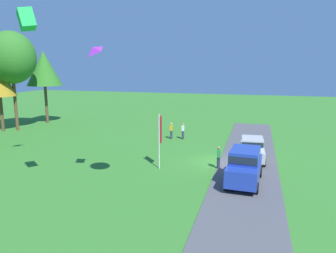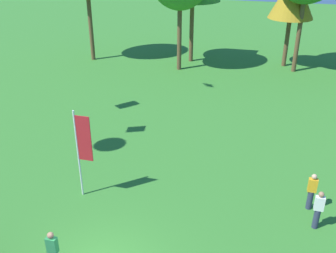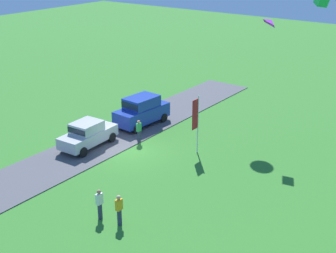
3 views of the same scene
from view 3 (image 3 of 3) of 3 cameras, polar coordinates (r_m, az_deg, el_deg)
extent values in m
plane|color=#337528|center=(32.52, -4.78, -2.93)|extent=(120.00, 120.00, 0.00)
cube|color=#4C4C51|center=(34.02, -7.84, -1.85)|extent=(36.00, 4.40, 0.06)
cube|color=#1E389E|center=(36.48, -3.22, 1.56)|extent=(4.72, 2.21, 1.10)
cube|color=#1E389E|center=(36.15, -3.25, 3.00)|extent=(2.71, 1.93, 0.84)
cube|color=#19232D|center=(36.15, -3.25, 3.00)|extent=(2.76, 1.90, 0.46)
cylinder|color=black|center=(38.32, -2.57, 1.71)|extent=(0.69, 0.29, 0.68)
cylinder|color=black|center=(37.18, -0.53, 1.09)|extent=(0.69, 0.29, 0.68)
cylinder|color=black|center=(36.25, -5.93, 0.41)|extent=(0.69, 0.29, 0.68)
cylinder|color=black|center=(35.05, -3.88, -0.30)|extent=(0.69, 0.29, 0.68)
cube|color=#B7B7BC|center=(33.11, -9.70, -1.20)|extent=(4.49, 2.02, 0.80)
cube|color=#B7B7BC|center=(32.76, -9.90, -0.05)|extent=(2.08, 1.74, 0.70)
cube|color=#19232D|center=(32.76, -9.90, -0.05)|extent=(2.12, 1.71, 0.38)
cylinder|color=black|center=(34.81, -9.03, -0.69)|extent=(0.69, 0.27, 0.68)
cylinder|color=black|center=(33.75, -6.87, -1.32)|extent=(0.69, 0.27, 0.68)
cylinder|color=black|center=(32.87, -12.52, -2.36)|extent=(0.69, 0.27, 0.68)
cylinder|color=black|center=(31.75, -10.35, -3.08)|extent=(0.69, 0.27, 0.68)
cylinder|color=#2D334C|center=(24.40, -5.93, -10.94)|extent=(0.24, 0.24, 0.88)
cube|color=orange|center=(24.01, -6.00, -9.45)|extent=(0.36, 0.22, 0.60)
sphere|color=tan|center=(23.79, -6.04, -8.59)|extent=(0.22, 0.22, 0.22)
cylinder|color=#2D334C|center=(25.00, -8.28, -10.18)|extent=(0.24, 0.24, 0.88)
cube|color=white|center=(24.61, -8.38, -8.72)|extent=(0.36, 0.22, 0.60)
sphere|color=#9E7051|center=(24.40, -8.43, -7.87)|extent=(0.22, 0.22, 0.22)
cylinder|color=#2D334C|center=(33.56, -3.55, -1.26)|extent=(0.24, 0.24, 0.88)
cube|color=#2D8E47|center=(33.27, -3.58, -0.09)|extent=(0.36, 0.22, 0.60)
sphere|color=#9E7051|center=(33.12, -3.60, 0.59)|extent=(0.22, 0.22, 0.22)
cylinder|color=silver|center=(31.40, 3.65, 0.25)|extent=(0.08, 0.08, 4.11)
cube|color=red|center=(30.83, 3.33, 1.48)|extent=(0.64, 0.04, 2.06)
pyramid|color=purple|center=(32.60, 12.49, 12.34)|extent=(1.29, 1.32, 0.71)
camera|label=1|loc=(52.48, 11.24, 15.03)|focal=35.00mm
camera|label=2|loc=(33.46, -23.22, 15.05)|focal=42.00mm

